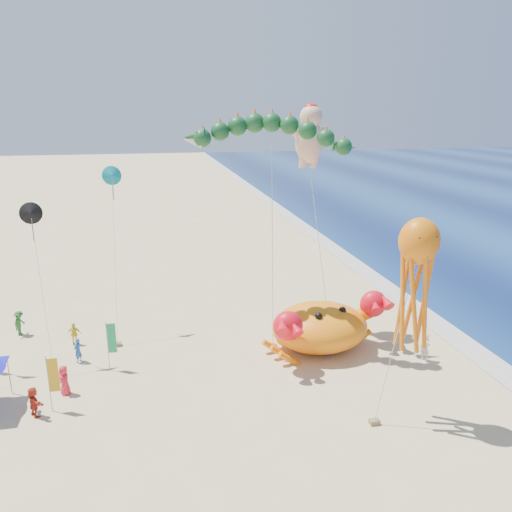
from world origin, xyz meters
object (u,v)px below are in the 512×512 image
(crab_inflatable, at_px, (320,326))
(octopus_kite, at_px, (416,274))
(dragon_kite, at_px, (269,138))
(cherub_kite, at_px, (310,135))

(crab_inflatable, bearing_deg, octopus_kite, -78.71)
(dragon_kite, xyz_separation_m, octopus_kite, (4.89, -9.34, -5.83))
(octopus_kite, bearing_deg, crab_inflatable, 101.29)
(crab_inflatable, xyz_separation_m, octopus_kite, (1.64, -8.21, 6.11))
(cherub_kite, xyz_separation_m, octopus_kite, (1.42, -12.20, -5.87))
(cherub_kite, distance_m, octopus_kite, 13.62)
(dragon_kite, bearing_deg, octopus_kite, -62.37)
(crab_inflatable, relative_size, dragon_kite, 0.59)
(crab_inflatable, distance_m, octopus_kite, 10.36)
(crab_inflatable, distance_m, dragon_kite, 12.42)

